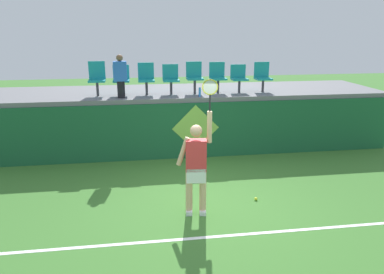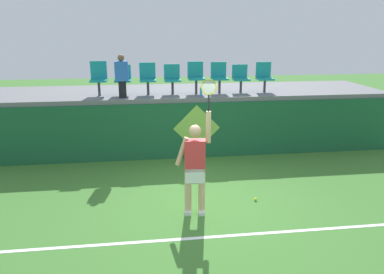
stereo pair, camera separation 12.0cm
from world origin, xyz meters
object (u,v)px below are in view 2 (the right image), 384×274
Objects in this scene: stadium_chair_0 at (99,77)px; stadium_chair_7 at (264,76)px; water_bottle at (201,92)px; stadium_chair_4 at (196,76)px; stadium_chair_3 at (172,77)px; stadium_chair_5 at (219,76)px; spectator_0 at (122,76)px; tennis_player at (195,165)px; tennis_ball at (255,199)px; stadium_chair_2 at (148,77)px; stadium_chair_1 at (123,78)px; stadium_chair_6 at (241,77)px.

stadium_chair_0 reaches higher than stadium_chair_7.
water_bottle is 0.28× the size of stadium_chair_4.
stadium_chair_7 is (1.92, 0.55, 0.34)m from water_bottle.
stadium_chair_0 reaches higher than stadium_chair_3.
stadium_chair_5 is at bearing -0.04° from stadium_chair_4.
stadium_chair_0 is 0.79m from spectator_0.
tennis_player reaches higher than stadium_chair_4.
spectator_0 is at bearing -173.72° from stadium_chair_7.
stadium_chair_3 reaches higher than tennis_ball.
stadium_chair_0 reaches higher than tennis_ball.
water_bottle is 1.55m from stadium_chair_2.
stadium_chair_0 is 4.64m from stadium_chair_7.
stadium_chair_2 is at bearing 0.56° from stadium_chair_1.
stadium_chair_2 is 1.03× the size of stadium_chair_7.
stadium_chair_7 is (4.00, 0.01, -0.00)m from stadium_chair_1.
stadium_chair_7 is (2.55, 3.97, 1.11)m from tennis_player.
water_bottle is 0.29× the size of stadium_chair_7.
spectator_0 reaches higher than stadium_chair_6.
stadium_chair_0 is 3.94m from stadium_chair_6.
stadium_chair_7 is (1.98, 0.00, -0.03)m from stadium_chair_4.
stadium_chair_2 is 1.34m from stadium_chair_4.
stadium_chair_1 is at bearing 165.24° from water_bottle.
stadium_chair_5 is at bearing 9.28° from spectator_0.
stadium_chair_7 is at bearing 0.09° from stadium_chair_5.
stadium_chair_4 reaches higher than stadium_chair_5.
water_bottle is at bearing -21.56° from stadium_chair_2.
spectator_0 is at bearing -146.92° from stadium_chair_2.
stadium_chair_1 is at bearing -179.87° from stadium_chair_4.
spectator_0 is at bearing -170.72° from stadium_chair_5.
stadium_chair_2 is at bearing 33.08° from spectator_0.
stadium_chair_2 is at bearing 179.84° from stadium_chair_6.
stadium_chair_1 is 0.94× the size of stadium_chair_2.
tennis_ball is (1.31, 0.37, -0.96)m from tennis_player.
tennis_ball is at bearing -109.01° from stadium_chair_7.
tennis_ball is 0.09× the size of stadium_chair_6.
stadium_chair_3 is (2.00, -0.01, -0.05)m from stadium_chair_0.
stadium_chair_3 is at bearing -179.79° from stadium_chair_4.
stadium_chair_3 is 0.66m from stadium_chair_4.
stadium_chair_4 is (2.02, 0.00, 0.03)m from stadium_chair_1.
tennis_ball is 4.24m from stadium_chair_4.
stadium_chair_7 is (4.64, -0.00, -0.05)m from stadium_chair_0.
stadium_chair_0 is at bearing 145.42° from spectator_0.
stadium_chair_6 is at bearing -0.01° from stadium_chair_1.
stadium_chair_0 is at bearing 179.86° from stadium_chair_2.
tennis_player reaches higher than stadium_chair_7.
stadium_chair_4 is at bearing 179.75° from stadium_chair_6.
stadium_chair_6 is (1.95, -0.00, -0.01)m from stadium_chair_3.
stadium_chair_0 is 0.64m from stadium_chair_1.
stadium_chair_0 is 1.05× the size of stadium_chair_4.
stadium_chair_7 is (3.32, -0.00, -0.02)m from stadium_chair_2.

